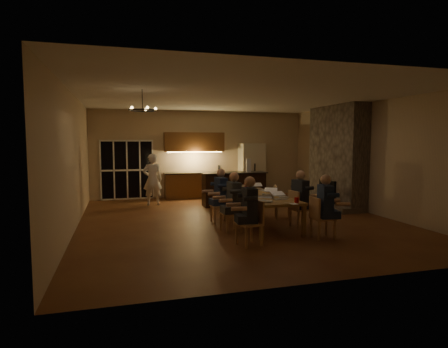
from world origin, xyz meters
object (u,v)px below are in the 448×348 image
chandelier (142,110)px  laptop_e (239,186)px  laptop_c (250,191)px  can_silver (273,196)px  chair_left_mid (231,212)px  redcup_mid (240,191)px  chair_right_mid (301,209)px  laptop_a (265,196)px  chair_left_far (220,205)px  person_left_far (221,195)px  person_left_mid (234,202)px  mug_front (264,196)px  person_right_near (325,207)px  laptop_d (270,191)px  plate_far (265,190)px  can_cola (237,186)px  laptop_f (257,185)px  redcup_near (297,200)px  refrigerator (252,170)px  redcup_far (245,186)px  person_left_near (250,211)px  standing_person (152,179)px  chair_right_far (283,202)px  bar_bottle (219,169)px  mug_back (236,189)px  mug_mid (254,190)px  chair_right_near (323,218)px  laptop_b (280,195)px  bar_island (234,189)px  dining_table (260,210)px  chair_left_near (249,223)px  plate_left (262,201)px  bar_blender (248,165)px  person_right_mid (300,199)px  plate_near (284,197)px

chandelier → laptop_e: size_ratio=1.86×
laptop_c → can_silver: laptop_c is taller
chair_left_mid → redcup_mid: size_ratio=7.42×
chair_right_mid → laptop_a: bearing=107.1°
chair_left_far → person_left_far: person_left_far is taller
person_left_mid → mug_front: person_left_mid is taller
person_right_near → redcup_mid: size_ratio=11.50×
laptop_d → plate_far: laptop_d is taller
can_silver → can_cola: size_ratio=1.00×
laptop_f → redcup_near: laptop_f is taller
laptop_c → chair_left_mid: bearing=8.2°
refrigerator → redcup_far: bearing=-112.7°
refrigerator → plate_far: bearing=-105.2°
person_left_near → person_left_mid: 1.07m
chair_left_far → standing_person: bearing=-155.8°
chair_right_far → can_silver: size_ratio=7.42×
can_cola → standing_person: bearing=134.9°
person_left_mid → bar_bottle: bearing=168.2°
mug_back → mug_mid: bearing=-35.1°
chair_right_near → laptop_b: (-0.65, 0.79, 0.42)m
bar_island → chair_right_mid: bar_island is taller
dining_table → bar_island: bearing=85.4°
chair_left_near → redcup_near: 1.30m
laptop_a → laptop_f: same height
laptop_f → mug_back: bearing=-157.1°
person_left_mid → mug_back: (0.49, 1.38, 0.11)m
laptop_d → plate_left: laptop_d is taller
redcup_far → bar_blender: bearing=67.5°
mug_back → can_cola: 0.67m
bar_island → laptop_b: 3.70m
laptop_b → mug_front: bearing=122.6°
chair_right_mid → mug_mid: bearing=32.0°
person_right_mid → redcup_mid: 1.55m
chair_right_far → person_right_mid: bearing=-164.1°
plate_left → person_right_near: bearing=-32.1°
chair_right_near → person_right_near: bearing=-146.9°
person_left_far → chandelier: (-1.99, -0.79, 2.06)m
person_left_far → bar_blender: (1.56, 2.30, 0.60)m
chair_right_mid → laptop_f: (-0.56, 1.50, 0.42)m
chair_right_near → person_left_far: person_left_far is taller
mug_mid → redcup_far: 0.84m
mug_front → laptop_c: bearing=111.4°
standing_person → redcup_near: standing_person is taller
person_left_far → bar_blender: size_ratio=3.21×
refrigerator → plate_near: size_ratio=8.77×
chair_right_near → laptop_a: 1.31m
redcup_far → can_silver: size_ratio=1.00×
plate_far → person_left_far: bearing=-173.5°
chair_left_far → person_left_mid: 1.09m
chair_left_mid → mug_back: (0.53, 1.30, 0.36)m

